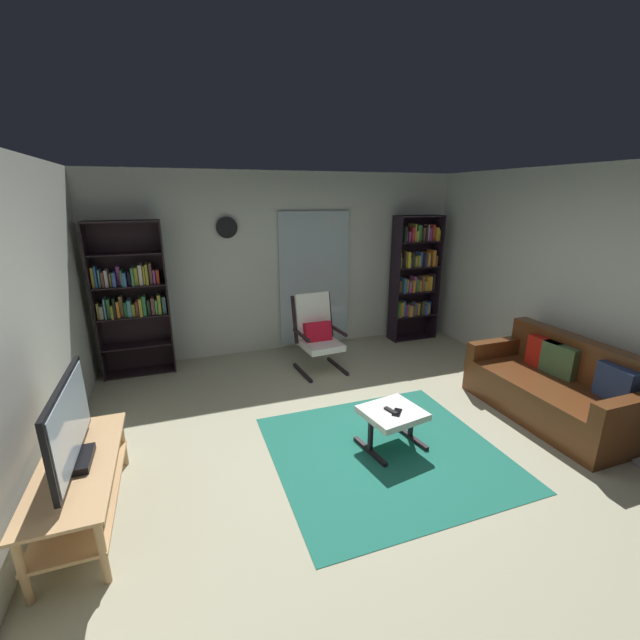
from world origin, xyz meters
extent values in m
plane|color=#AEAA8C|center=(0.00, 0.00, 0.00)|extent=(7.02, 7.02, 0.00)
cube|color=silver|center=(0.00, 2.90, 1.30)|extent=(5.60, 0.06, 2.60)
cube|color=silver|center=(2.70, 0.00, 1.30)|extent=(0.06, 6.00, 2.60)
cube|color=silver|center=(0.41, 2.83, 1.05)|extent=(1.10, 0.01, 2.00)
cube|color=#1F6C59|center=(0.09, -0.09, 0.00)|extent=(2.02, 1.92, 0.01)
cube|color=tan|center=(-2.35, -0.08, 0.47)|extent=(0.51, 1.32, 0.02)
cube|color=tan|center=(-2.35, -0.08, 0.22)|extent=(0.47, 1.26, 0.02)
cylinder|color=tan|center=(-2.15, -0.69, 0.23)|extent=(0.05, 0.05, 0.46)
cylinder|color=tan|center=(-2.15, 0.53, 0.23)|extent=(0.05, 0.05, 0.46)
cylinder|color=tan|center=(-2.56, -0.69, 0.23)|extent=(0.05, 0.05, 0.46)
cylinder|color=tan|center=(-2.56, 0.53, 0.23)|extent=(0.05, 0.05, 0.46)
cube|color=black|center=(-2.35, -0.18, 0.26)|extent=(0.30, 0.28, 0.07)
cube|color=black|center=(-2.35, -0.08, 0.50)|extent=(0.20, 0.32, 0.05)
cube|color=black|center=(-2.35, -0.08, 0.81)|extent=(0.04, 1.03, 0.56)
cube|color=silver|center=(-2.33, -0.08, 0.81)|extent=(0.01, 0.97, 0.50)
cube|color=black|center=(-2.55, 2.58, 0.99)|extent=(0.02, 0.30, 1.98)
cube|color=black|center=(-1.70, 2.58, 0.99)|extent=(0.02, 0.30, 1.98)
cube|color=black|center=(-2.12, 2.72, 0.99)|extent=(0.87, 0.02, 1.98)
cube|color=black|center=(-2.12, 2.58, 0.02)|extent=(0.84, 0.28, 0.02)
cube|color=black|center=(-2.12, 2.58, 0.40)|extent=(0.84, 0.28, 0.02)
cube|color=black|center=(-2.12, 2.58, 0.79)|extent=(0.84, 0.28, 0.02)
cube|color=black|center=(-2.12, 2.58, 1.19)|extent=(0.84, 0.28, 0.02)
cube|color=black|center=(-2.12, 2.58, 1.59)|extent=(0.84, 0.28, 0.02)
cube|color=black|center=(-2.12, 2.58, 1.97)|extent=(0.84, 0.28, 0.02)
cube|color=#A09035|center=(-2.52, 2.58, 0.90)|extent=(0.03, 0.15, 0.20)
cube|color=beige|center=(-2.48, 2.60, 0.88)|extent=(0.04, 0.20, 0.16)
cube|color=teal|center=(-2.43, 2.57, 0.93)|extent=(0.02, 0.20, 0.26)
cube|color=#3C7A42|center=(-2.40, 2.58, 0.92)|extent=(0.04, 0.16, 0.24)
cube|color=olive|center=(-2.36, 2.56, 0.88)|extent=(0.03, 0.24, 0.17)
cube|color=black|center=(-2.33, 2.60, 0.93)|extent=(0.02, 0.23, 0.25)
cube|color=orange|center=(-2.29, 2.58, 0.90)|extent=(0.03, 0.17, 0.20)
cube|color=brown|center=(-2.25, 2.60, 0.93)|extent=(0.04, 0.13, 0.26)
cube|color=#2C844C|center=(-2.21, 2.58, 0.89)|extent=(0.04, 0.11, 0.18)
cube|color=teal|center=(-2.16, 2.60, 0.91)|extent=(0.04, 0.23, 0.21)
cube|color=#989D33|center=(-2.12, 2.57, 0.88)|extent=(0.04, 0.13, 0.15)
cube|color=brown|center=(-2.07, 2.56, 0.90)|extent=(0.03, 0.14, 0.19)
cube|color=#A48D2D|center=(-2.03, 2.57, 0.91)|extent=(0.04, 0.24, 0.23)
cube|color=#2E834D|center=(-1.98, 2.57, 0.93)|extent=(0.04, 0.18, 0.25)
cube|color=#232C23|center=(-1.94, 2.57, 0.90)|extent=(0.03, 0.16, 0.20)
cube|color=brown|center=(-1.89, 2.59, 0.91)|extent=(0.04, 0.17, 0.21)
cube|color=#418F4F|center=(-1.85, 2.57, 0.89)|extent=(0.03, 0.12, 0.19)
cube|color=#959C35|center=(-1.81, 2.59, 0.92)|extent=(0.04, 0.19, 0.25)
cube|color=teal|center=(-1.75, 2.57, 0.91)|extent=(0.04, 0.10, 0.22)
cube|color=olive|center=(-2.51, 2.57, 1.32)|extent=(0.03, 0.14, 0.24)
cube|color=#3063A8|center=(-2.48, 2.57, 1.33)|extent=(0.02, 0.14, 0.26)
cube|color=teal|center=(-2.45, 2.60, 1.30)|extent=(0.02, 0.15, 0.21)
cube|color=brown|center=(-2.41, 2.57, 1.29)|extent=(0.03, 0.14, 0.18)
cube|color=#C0B4B4|center=(-2.37, 2.59, 1.30)|extent=(0.04, 0.19, 0.21)
cube|color=olive|center=(-2.33, 2.59, 1.28)|extent=(0.02, 0.13, 0.16)
cube|color=#3E59A7|center=(-2.28, 2.58, 1.28)|extent=(0.04, 0.20, 0.17)
cube|color=purple|center=(-2.24, 2.59, 1.31)|extent=(0.04, 0.10, 0.23)
cube|color=#3C8746|center=(-2.20, 2.57, 1.30)|extent=(0.02, 0.20, 0.20)
cube|color=#3D65B0|center=(-2.17, 2.57, 1.28)|extent=(0.04, 0.22, 0.17)
cube|color=#1A1732|center=(-2.12, 2.57, 1.28)|extent=(0.03, 0.14, 0.17)
cube|color=#3D7C4D|center=(-2.07, 2.57, 1.31)|extent=(0.03, 0.21, 0.22)
cube|color=#9F9936|center=(-2.04, 2.58, 1.31)|extent=(0.04, 0.15, 0.22)
cube|color=beige|center=(-1.98, 2.60, 1.32)|extent=(0.04, 0.22, 0.25)
cube|color=#AA9A29|center=(-1.94, 2.59, 1.31)|extent=(0.02, 0.21, 0.24)
cube|color=olive|center=(-1.91, 2.58, 1.33)|extent=(0.03, 0.24, 0.26)
cube|color=brown|center=(-1.87, 2.60, 1.33)|extent=(0.03, 0.19, 0.26)
cube|color=#96459A|center=(-1.83, 2.56, 1.28)|extent=(0.02, 0.11, 0.18)
cube|color=red|center=(-1.79, 2.58, 1.28)|extent=(0.04, 0.11, 0.17)
cube|color=black|center=(1.65, 2.59, 0.99)|extent=(0.02, 0.30, 1.98)
cube|color=black|center=(2.39, 2.59, 0.99)|extent=(0.02, 0.30, 1.98)
cube|color=black|center=(2.02, 2.73, 0.99)|extent=(0.76, 0.02, 1.98)
cube|color=black|center=(2.02, 2.59, 0.02)|extent=(0.72, 0.28, 0.02)
cube|color=black|center=(2.02, 2.59, 0.40)|extent=(0.72, 0.28, 0.02)
cube|color=black|center=(2.02, 2.59, 0.79)|extent=(0.72, 0.28, 0.02)
cube|color=black|center=(2.02, 2.59, 1.19)|extent=(0.72, 0.28, 0.02)
cube|color=black|center=(2.02, 2.59, 1.58)|extent=(0.72, 0.28, 0.02)
cube|color=black|center=(2.02, 2.59, 1.96)|extent=(0.72, 0.28, 0.02)
cube|color=#378F3C|center=(1.69, 2.57, 0.52)|extent=(0.04, 0.17, 0.23)
cube|color=olive|center=(1.73, 2.57, 0.52)|extent=(0.03, 0.20, 0.24)
cube|color=gold|center=(1.78, 2.58, 0.52)|extent=(0.04, 0.14, 0.23)
cube|color=#3169A7|center=(1.82, 2.59, 0.53)|extent=(0.03, 0.15, 0.25)
cube|color=purple|center=(1.87, 2.57, 0.50)|extent=(0.04, 0.12, 0.19)
cube|color=gold|center=(1.91, 2.57, 0.48)|extent=(0.03, 0.23, 0.16)
cube|color=beige|center=(1.94, 2.57, 0.49)|extent=(0.03, 0.16, 0.17)
cube|color=brown|center=(1.99, 2.57, 0.49)|extent=(0.03, 0.18, 0.18)
cube|color=#3A5CAC|center=(2.03, 2.57, 0.50)|extent=(0.04, 0.13, 0.20)
cube|color=orange|center=(2.08, 2.60, 0.50)|extent=(0.04, 0.20, 0.19)
cube|color=#182D28|center=(2.12, 2.59, 0.49)|extent=(0.03, 0.18, 0.17)
cube|color=brown|center=(2.16, 2.57, 0.50)|extent=(0.03, 0.14, 0.19)
cube|color=#345BA8|center=(2.21, 2.57, 0.48)|extent=(0.04, 0.19, 0.16)
cube|color=beige|center=(2.25, 2.58, 0.49)|extent=(0.02, 0.16, 0.18)
cube|color=orange|center=(2.28, 2.57, 0.48)|extent=(0.02, 0.13, 0.15)
cube|color=blue|center=(2.31, 2.60, 0.50)|extent=(0.03, 0.13, 0.19)
cube|color=orange|center=(1.69, 2.59, 0.92)|extent=(0.03, 0.14, 0.25)
cube|color=brown|center=(1.73, 2.60, 0.89)|extent=(0.04, 0.16, 0.19)
cube|color=teal|center=(1.77, 2.57, 0.92)|extent=(0.03, 0.24, 0.23)
cube|color=#191B32|center=(1.81, 2.60, 0.88)|extent=(0.03, 0.19, 0.16)
cube|color=gold|center=(1.85, 2.58, 0.90)|extent=(0.03, 0.15, 0.20)
cube|color=#914996|center=(1.89, 2.59, 0.89)|extent=(0.04, 0.22, 0.17)
cube|color=orange|center=(1.94, 2.57, 0.89)|extent=(0.03, 0.23, 0.19)
cube|color=#964893|center=(1.99, 2.59, 0.92)|extent=(0.04, 0.15, 0.24)
cube|color=#437C49|center=(2.03, 2.59, 0.90)|extent=(0.04, 0.18, 0.20)
cube|color=orange|center=(2.07, 2.60, 0.89)|extent=(0.02, 0.24, 0.18)
cube|color=brown|center=(2.10, 2.58, 0.91)|extent=(0.03, 0.20, 0.23)
cube|color=beige|center=(2.13, 2.57, 0.92)|extent=(0.02, 0.13, 0.23)
cube|color=#A98B3A|center=(2.18, 2.59, 0.88)|extent=(0.04, 0.19, 0.16)
cube|color=orange|center=(2.22, 2.58, 0.91)|extent=(0.04, 0.19, 0.23)
cube|color=gold|center=(2.27, 2.58, 0.91)|extent=(0.04, 0.18, 0.23)
cube|color=black|center=(2.32, 2.59, 0.93)|extent=(0.04, 0.20, 0.26)
cube|color=olive|center=(1.69, 2.59, 1.31)|extent=(0.03, 0.21, 0.24)
cube|color=#232922|center=(1.73, 2.58, 1.27)|extent=(0.04, 0.13, 0.15)
cube|color=#291D28|center=(1.77, 2.60, 1.31)|extent=(0.03, 0.17, 0.24)
cube|color=gold|center=(1.82, 2.58, 1.32)|extent=(0.04, 0.24, 0.24)
cube|color=#387B51|center=(1.86, 2.59, 1.27)|extent=(0.03, 0.22, 0.15)
cube|color=#302328|center=(1.90, 2.57, 1.31)|extent=(0.03, 0.15, 0.23)
cube|color=slate|center=(1.94, 2.59, 1.27)|extent=(0.03, 0.12, 0.16)
cube|color=#A19736|center=(1.98, 2.58, 1.28)|extent=(0.04, 0.14, 0.17)
cube|color=olive|center=(2.02, 2.58, 1.28)|extent=(0.03, 0.18, 0.18)
cube|color=#375FAA|center=(2.06, 2.58, 1.31)|extent=(0.03, 0.16, 0.23)
cube|color=#1E2035|center=(2.11, 2.57, 1.29)|extent=(0.03, 0.22, 0.20)
cube|color=brown|center=(2.15, 2.59, 1.30)|extent=(0.02, 0.23, 0.21)
cube|color=orange|center=(2.19, 2.57, 1.30)|extent=(0.03, 0.19, 0.22)
cube|color=#579193|center=(2.23, 2.58, 1.27)|extent=(0.04, 0.10, 0.15)
cube|color=orange|center=(2.28, 2.58, 1.32)|extent=(0.04, 0.20, 0.25)
cube|color=brown|center=(2.33, 2.57, 1.27)|extent=(0.02, 0.20, 0.16)
cube|color=#3B8049|center=(1.69, 2.58, 1.69)|extent=(0.04, 0.11, 0.20)
cube|color=black|center=(1.74, 2.57, 1.71)|extent=(0.04, 0.22, 0.23)
cube|color=gold|center=(1.78, 2.59, 1.67)|extent=(0.03, 0.13, 0.17)
cube|color=#9B3C85|center=(1.83, 2.59, 1.67)|extent=(0.04, 0.17, 0.15)
cube|color=red|center=(1.88, 2.58, 1.70)|extent=(0.04, 0.19, 0.21)
cube|color=#A29832|center=(1.92, 2.59, 1.72)|extent=(0.03, 0.22, 0.26)
cube|color=gold|center=(1.95, 2.59, 1.67)|extent=(0.03, 0.23, 0.16)
cube|color=#40873B|center=(1.98, 2.59, 1.71)|extent=(0.04, 0.18, 0.25)
cube|color=#3D8442|center=(2.04, 2.59, 1.71)|extent=(0.04, 0.10, 0.23)
cube|color=brown|center=(2.09, 2.60, 1.69)|extent=(0.04, 0.16, 0.20)
cube|color=#2D272A|center=(2.14, 2.60, 1.71)|extent=(0.02, 0.19, 0.23)
cube|color=beige|center=(2.17, 2.59, 1.71)|extent=(0.02, 0.13, 0.25)
cube|color=#9A3793|center=(2.20, 2.60, 1.69)|extent=(0.04, 0.17, 0.20)
cube|color=#C23B24|center=(2.26, 2.59, 1.71)|extent=(0.04, 0.15, 0.24)
cube|color=gold|center=(2.31, 2.59, 1.69)|extent=(0.03, 0.23, 0.20)
cube|color=gold|center=(2.34, 2.60, 1.67)|extent=(0.04, 0.22, 0.16)
cube|color=#5B2F16|center=(2.04, -0.09, 0.20)|extent=(0.85, 1.72, 0.40)
cube|color=#5B2F16|center=(2.38, -0.09, 0.61)|extent=(0.18, 1.72, 0.43)
cube|color=#5B2F16|center=(2.04, -0.88, 0.50)|extent=(0.85, 0.14, 0.20)
cube|color=#5B2F16|center=(2.04, 0.69, 0.50)|extent=(0.85, 0.14, 0.20)
cube|color=red|center=(2.25, 0.23, 0.57)|extent=(0.14, 0.38, 0.34)
cube|color=#45643C|center=(2.25, 0.03, 0.57)|extent=(0.17, 0.39, 0.34)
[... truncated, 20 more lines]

